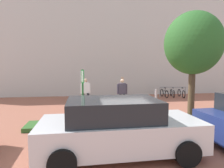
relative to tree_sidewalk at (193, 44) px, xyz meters
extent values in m
plane|color=#9E5B47|center=(-2.53, 1.78, -3.40)|extent=(60.00, 60.00, 0.00)
cube|color=silver|center=(-2.53, 8.97, 1.60)|extent=(28.00, 1.20, 10.00)
cube|color=#336028|center=(-3.45, -0.04, -3.32)|extent=(7.00, 1.10, 0.16)
cylinder|color=brown|center=(0.00, 0.00, -2.17)|extent=(0.28, 0.28, 2.44)
ellipsoid|color=#2D6628|center=(0.00, 0.00, 0.03)|extent=(2.44, 2.44, 2.69)
cylinder|color=#2D7238|center=(-4.72, -0.04, -2.24)|extent=(0.08, 0.08, 2.31)
cube|color=#198C33|center=(-4.72, -0.04, -1.37)|extent=(0.13, 0.35, 0.52)
cube|color=white|center=(-4.72, -0.04, -1.37)|extent=(0.12, 0.30, 0.44)
torus|color=black|center=(-5.12, -0.05, -3.07)|extent=(0.64, 0.28, 0.66)
torus|color=black|center=(-4.16, 0.28, -3.07)|extent=(0.64, 0.28, 0.66)
cylinder|color=black|center=(-4.64, 0.12, -2.85)|extent=(0.80, 0.31, 0.04)
cylinder|color=black|center=(-4.55, 0.15, -3.10)|extent=(0.58, 0.23, 0.44)
cylinder|color=black|center=(-4.82, 0.05, -2.73)|extent=(0.04, 0.04, 0.28)
cube|color=black|center=(-4.82, 0.05, -2.57)|extent=(0.22, 0.14, 0.05)
cylinder|color=black|center=(-4.28, 0.24, -2.59)|extent=(0.18, 0.41, 0.04)
cylinder|color=#99999E|center=(1.34, 6.76, -3.00)|extent=(0.06, 0.06, 0.80)
cylinder|color=#99999E|center=(3.37, 6.48, -3.00)|extent=(0.06, 0.06, 0.80)
cylinder|color=#99999E|center=(2.36, 6.62, -2.60)|extent=(2.04, 0.34, 0.06)
torus|color=black|center=(1.68, 6.23, -3.09)|extent=(0.06, 0.61, 0.61)
torus|color=black|center=(1.68, 7.17, -3.09)|extent=(0.06, 0.61, 0.61)
cylinder|color=black|center=(1.68, 6.70, -2.89)|extent=(0.04, 0.77, 0.03)
cylinder|color=black|center=(1.68, 6.79, -3.12)|extent=(0.03, 0.56, 0.40)
cylinder|color=black|center=(1.68, 6.53, -2.78)|extent=(0.03, 0.03, 0.26)
cube|color=black|center=(1.68, 6.53, -2.63)|extent=(0.07, 0.18, 0.05)
cylinder|color=black|center=(1.68, 7.05, -2.65)|extent=(0.39, 0.04, 0.04)
torus|color=black|center=(2.25, 6.21, -3.09)|extent=(0.20, 0.60, 0.61)
torus|color=black|center=(2.47, 7.13, -3.09)|extent=(0.20, 0.60, 0.61)
cylinder|color=silver|center=(2.36, 6.67, -2.89)|extent=(0.21, 0.76, 0.03)
cylinder|color=silver|center=(2.39, 6.76, -3.12)|extent=(0.16, 0.55, 0.40)
cylinder|color=silver|center=(2.32, 6.51, -2.78)|extent=(0.03, 0.03, 0.26)
cube|color=black|center=(2.32, 6.51, -2.63)|extent=(0.11, 0.20, 0.05)
cylinder|color=silver|center=(2.45, 7.02, -2.65)|extent=(0.38, 0.13, 0.04)
torus|color=black|center=(2.97, 6.02, -3.09)|extent=(0.13, 0.61, 0.61)
torus|color=black|center=(3.09, 6.95, -3.09)|extent=(0.13, 0.61, 0.61)
cylinder|color=silver|center=(3.03, 6.49, -2.89)|extent=(0.13, 0.77, 0.03)
cylinder|color=silver|center=(3.04, 6.58, -3.12)|extent=(0.10, 0.56, 0.40)
cylinder|color=silver|center=(3.01, 6.32, -2.78)|extent=(0.03, 0.03, 0.26)
cube|color=black|center=(3.01, 6.32, -2.63)|extent=(0.10, 0.19, 0.05)
cylinder|color=silver|center=(3.07, 6.84, -2.65)|extent=(0.39, 0.08, 0.04)
cylinder|color=#ADADB2|center=(0.13, 4.49, -2.95)|extent=(0.16, 0.16, 0.90)
cylinder|color=black|center=(-4.43, 3.61, -2.97)|extent=(0.14, 0.14, 0.85)
cylinder|color=black|center=(-4.72, 3.85, -2.97)|extent=(0.14, 0.14, 0.85)
cube|color=white|center=(-4.57, 3.73, -2.24)|extent=(0.46, 0.37, 0.62)
cylinder|color=white|center=(-4.33, 3.82, -2.27)|extent=(0.09, 0.09, 0.59)
cylinder|color=white|center=(-4.82, 3.63, -2.27)|extent=(0.09, 0.09, 0.59)
sphere|color=tan|center=(-4.57, 3.73, -1.79)|extent=(0.22, 0.22, 0.22)
cylinder|color=black|center=(-2.39, 2.95, -2.97)|extent=(0.14, 0.14, 0.85)
cylinder|color=black|center=(-2.57, 3.19, -2.97)|extent=(0.14, 0.14, 0.85)
cube|color=#383342|center=(-2.48, 3.07, -2.24)|extent=(0.41, 0.25, 0.62)
cylinder|color=#383342|center=(-2.22, 3.07, -2.27)|extent=(0.09, 0.09, 0.59)
cylinder|color=#383342|center=(-2.74, 3.06, -2.27)|extent=(0.09, 0.09, 0.59)
sphere|color=tan|center=(-2.48, 3.07, -1.79)|extent=(0.22, 0.22, 0.22)
cylinder|color=#383342|center=(-1.82, 5.80, -2.97)|extent=(0.14, 0.14, 0.85)
cylinder|color=#383342|center=(-2.05, 5.68, -2.97)|extent=(0.14, 0.14, 0.85)
cube|color=white|center=(-1.94, 5.74, -2.24)|extent=(0.34, 0.45, 0.62)
cylinder|color=white|center=(-1.87, 5.99, -2.27)|extent=(0.09, 0.09, 0.59)
cylinder|color=white|center=(-2.00, 5.49, -2.27)|extent=(0.09, 0.09, 0.59)
sphere|color=tan|center=(-1.94, 5.74, -1.79)|extent=(0.22, 0.22, 0.22)
cube|color=silver|center=(-3.70, -2.76, -2.80)|extent=(4.32, 1.84, 0.76)
cube|color=#1E2328|center=(-3.90, -2.76, -2.14)|extent=(2.42, 1.61, 0.56)
cylinder|color=black|center=(-2.25, -1.85, -3.08)|extent=(0.64, 0.23, 0.64)
cylinder|color=black|center=(-2.23, -3.65, -3.08)|extent=(0.64, 0.23, 0.64)
cylinder|color=black|center=(-5.17, -1.88, -3.08)|extent=(0.64, 0.23, 0.64)
cylinder|color=black|center=(-5.16, -3.68, -3.08)|extent=(0.64, 0.23, 0.64)
cylinder|color=black|center=(-0.34, -1.77, -3.08)|extent=(0.65, 0.25, 0.64)
camera|label=1|loc=(-4.68, -7.79, -1.01)|focal=30.90mm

